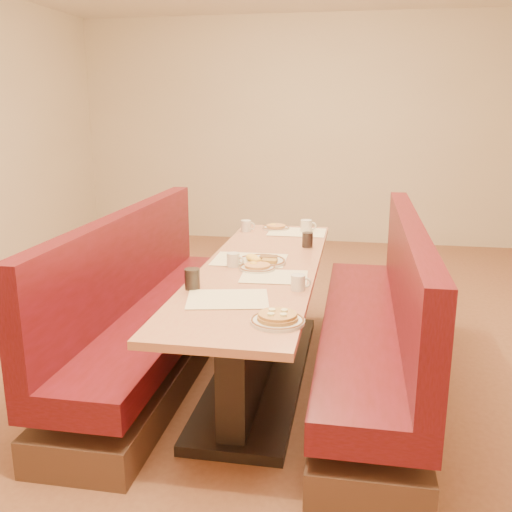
% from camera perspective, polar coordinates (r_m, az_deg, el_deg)
% --- Properties ---
extents(ground, '(8.00, 8.00, 0.00)m').
position_cam_1_polar(ground, '(3.78, 0.39, -12.01)').
color(ground, '#9E6647').
rests_on(ground, ground).
extents(room_envelope, '(6.04, 8.04, 2.82)m').
position_cam_1_polar(room_envelope, '(3.39, 0.45, 18.62)').
color(room_envelope, beige).
rests_on(room_envelope, ground).
extents(diner_table, '(0.70, 2.50, 0.75)m').
position_cam_1_polar(diner_table, '(3.63, 0.40, -6.72)').
color(diner_table, black).
rests_on(diner_table, ground).
extents(booth_left, '(0.55, 2.50, 1.05)m').
position_cam_1_polar(booth_left, '(3.82, -10.56, -6.08)').
color(booth_left, '#4C3326').
rests_on(booth_left, ground).
extents(booth_right, '(0.55, 2.50, 1.05)m').
position_cam_1_polar(booth_right, '(3.59, 12.09, -7.51)').
color(booth_right, '#4C3326').
rests_on(booth_right, ground).
extents(placemat_near_left, '(0.46, 0.38, 0.00)m').
position_cam_1_polar(placemat_near_left, '(2.91, -2.85, -4.30)').
color(placemat_near_left, '#FDEFC6').
rests_on(placemat_near_left, diner_table).
extents(placemat_near_right, '(0.40, 0.31, 0.00)m').
position_cam_1_polar(placemat_near_right, '(3.28, 1.82, -2.06)').
color(placemat_near_right, '#FDEFC6').
rests_on(placemat_near_right, diner_table).
extents(placemat_far_left, '(0.47, 0.35, 0.00)m').
position_cam_1_polar(placemat_far_left, '(3.64, -0.65, -0.37)').
color(placemat_far_left, '#FDEFC6').
rests_on(placemat_far_left, diner_table).
extents(placemat_far_right, '(0.44, 0.33, 0.00)m').
position_cam_1_polar(placemat_far_right, '(4.46, 4.12, 2.41)').
color(placemat_far_right, '#FDEFC6').
rests_on(placemat_far_right, diner_table).
extents(pancake_plate, '(0.25, 0.25, 0.06)m').
position_cam_1_polar(pancake_plate, '(2.59, 2.17, -6.31)').
color(pancake_plate, silver).
rests_on(pancake_plate, diner_table).
extents(eggs_plate, '(0.31, 0.31, 0.06)m').
position_cam_1_polar(eggs_plate, '(3.56, 0.47, -0.47)').
color(eggs_plate, silver).
rests_on(eggs_plate, diner_table).
extents(extra_plate_mid, '(0.22, 0.22, 0.04)m').
position_cam_1_polar(extra_plate_mid, '(3.42, 0.12, -1.14)').
color(extra_plate_mid, silver).
rests_on(extra_plate_mid, diner_table).
extents(extra_plate_far, '(0.22, 0.22, 0.04)m').
position_cam_1_polar(extra_plate_far, '(4.57, 1.99, 2.88)').
color(extra_plate_far, silver).
rests_on(extra_plate_far, diner_table).
extents(coffee_mug_a, '(0.11, 0.08, 0.08)m').
position_cam_1_polar(coffee_mug_a, '(3.05, 4.29, -2.62)').
color(coffee_mug_a, silver).
rests_on(coffee_mug_a, diner_table).
extents(coffee_mug_b, '(0.11, 0.08, 0.08)m').
position_cam_1_polar(coffee_mug_b, '(3.49, -2.25, -0.35)').
color(coffee_mug_b, silver).
rests_on(coffee_mug_b, diner_table).
extents(coffee_mug_c, '(0.13, 0.09, 0.09)m').
position_cam_1_polar(coffee_mug_c, '(4.48, 5.09, 3.03)').
color(coffee_mug_c, silver).
rests_on(coffee_mug_c, diner_table).
extents(coffee_mug_d, '(0.12, 0.08, 0.09)m').
position_cam_1_polar(coffee_mug_d, '(4.49, -0.96, 3.05)').
color(coffee_mug_d, silver).
rests_on(coffee_mug_d, diner_table).
extents(soda_tumbler_near, '(0.08, 0.08, 0.11)m').
position_cam_1_polar(soda_tumbler_near, '(3.07, -6.39, -2.30)').
color(soda_tumbler_near, black).
rests_on(soda_tumbler_near, diner_table).
extents(soda_tumbler_mid, '(0.08, 0.08, 0.10)m').
position_cam_1_polar(soda_tumbler_mid, '(3.99, 5.17, 1.62)').
color(soda_tumbler_mid, black).
rests_on(soda_tumbler_mid, diner_table).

